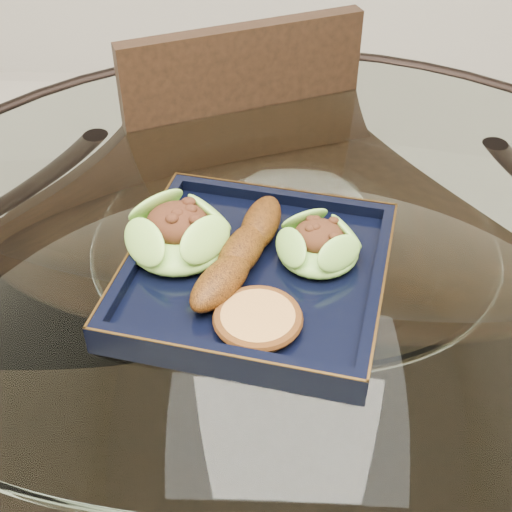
{
  "coord_description": "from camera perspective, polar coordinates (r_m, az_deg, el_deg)",
  "views": [
    {
      "loc": [
        -0.02,
        -0.59,
        1.28
      ],
      "look_at": [
        -0.04,
        -0.03,
        0.8
      ],
      "focal_mm": 50.0,
      "sensor_mm": 36.0,
      "label": 1
    }
  ],
  "objects": [
    {
      "name": "dining_chair",
      "position": [
        1.17,
        1.0,
        -2.06
      ],
      "size": [
        0.5,
        0.5,
        0.88
      ],
      "rotation": [
        0.0,
        0.0,
        0.41
      ],
      "color": "#321D10",
      "rests_on": "ground"
    },
    {
      "name": "lettuce_wrap_right",
      "position": [
        0.76,
        5.01,
        0.75
      ],
      "size": [
        0.1,
        0.1,
        0.03
      ],
      "primitive_type": "ellipsoid",
      "rotation": [
        0.0,
        0.0,
        0.11
      ],
      "color": "#4E8F29",
      "rests_on": "navy_plate"
    },
    {
      "name": "dining_table",
      "position": [
        0.9,
        2.66,
        -8.86
      ],
      "size": [
        1.13,
        1.13,
        0.77
      ],
      "color": "white",
      "rests_on": "ground"
    },
    {
      "name": "crumb_patty",
      "position": [
        0.69,
        0.15,
        -5.13
      ],
      "size": [
        0.09,
        0.09,
        0.01
      ],
      "primitive_type": "cylinder",
      "rotation": [
        0.0,
        0.0,
        -0.22
      ],
      "color": "#C78542",
      "rests_on": "navy_plate"
    },
    {
      "name": "lettuce_wrap_left",
      "position": [
        0.77,
        -6.22,
        1.58
      ],
      "size": [
        0.14,
        0.14,
        0.04
      ],
      "primitive_type": "ellipsoid",
      "rotation": [
        0.0,
        0.0,
        0.37
      ],
      "color": "#6FAB31",
      "rests_on": "navy_plate"
    },
    {
      "name": "navy_plate",
      "position": [
        0.76,
        0.0,
        -1.72
      ],
      "size": [
        0.32,
        0.32,
        0.02
      ],
      "primitive_type": "cube",
      "rotation": [
        0.0,
        0.0,
        -0.2
      ],
      "color": "black",
      "rests_on": "dining_table"
    },
    {
      "name": "roasted_plantain",
      "position": [
        0.75,
        -1.14,
        0.41
      ],
      "size": [
        0.1,
        0.19,
        0.04
      ],
      "primitive_type": "ellipsoid",
      "rotation": [
        0.0,
        0.0,
        1.21
      ],
      "color": "#62310A",
      "rests_on": "navy_plate"
    }
  ]
}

